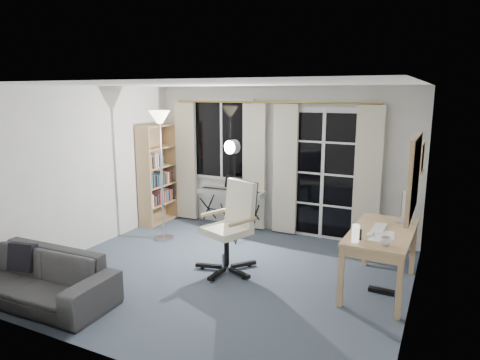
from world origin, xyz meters
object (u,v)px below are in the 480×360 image
desk (382,238)px  bookshelf (156,177)px  monitor (406,201)px  torchiere_lamp (160,137)px  studio_light (233,159)px  mug (385,240)px  office_chair (234,218)px  sofa (33,269)px  keyboard_piano (231,193)px

desk → bookshelf: bearing=167.3°
desk → monitor: monitor is taller
bookshelf → torchiere_lamp: bearing=-48.4°
studio_light → mug: studio_light is taller
monitor → torchiere_lamp: bearing=-176.5°
office_chair → sofa: office_chair is taller
bookshelf → sofa: (0.57, -3.02, -0.46)m
torchiere_lamp → monitor: 3.62m
torchiere_lamp → monitor: bearing=2.1°
studio_light → monitor: 2.54m
mug → studio_light: bearing=153.8°
keyboard_piano → sofa: bearing=-105.6°
keyboard_piano → monitor: monitor is taller
studio_light → monitor: (2.51, -0.24, -0.32)m
sofa → mug: bearing=21.2°
studio_light → office_chair: studio_light is taller
keyboard_piano → mug: (2.72, -1.74, 0.14)m
keyboard_piano → monitor: size_ratio=2.25×
torchiere_lamp → office_chair: 1.88m
bookshelf → monitor: 4.24m
bookshelf → monitor: size_ratio=3.36×
office_chair → mug: (1.92, -0.28, 0.09)m
studio_light → sofa: size_ratio=0.86×
studio_light → mug: 2.74m
bookshelf → office_chair: (2.18, -1.22, -0.14)m
torchiere_lamp → sofa: torchiere_lamp is taller
monitor → sofa: size_ratio=0.27×
office_chair → sofa: size_ratio=0.62×
keyboard_piano → sofa: size_ratio=0.61×
bookshelf → office_chair: bearing=-30.5°
sofa → monitor: bearing=32.2°
keyboard_piano → studio_light: 0.92m
desk → mug: (0.10, -0.50, 0.15)m
keyboard_piano → studio_light: studio_light is taller
torchiere_lamp → bookshelf: bearing=132.9°
monitor → mug: 0.98m
desk → sofa: size_ratio=0.72×
office_chair → desk: office_chair is taller
bookshelf → torchiere_lamp: (0.64, -0.69, 0.80)m
office_chair → desk: 1.84m
bookshelf → sofa: bearing=-80.6°
bookshelf → keyboard_piano: bearing=8.2°
torchiere_lamp → office_chair: size_ratio=1.73×
keyboard_piano → studio_light: (0.31, -0.55, 0.68)m
office_chair → studio_light: bearing=139.4°
monitor → sofa: 4.43m
office_chair → mug: size_ratio=9.89×
studio_light → mug: (2.41, -1.19, -0.53)m
torchiere_lamp → mug: torchiere_lamp is taller
bookshelf → sofa: bookshelf is taller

